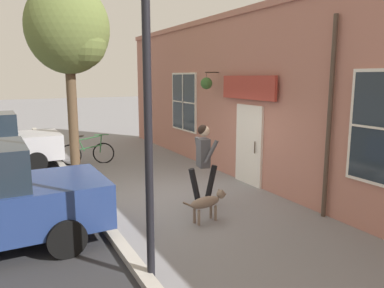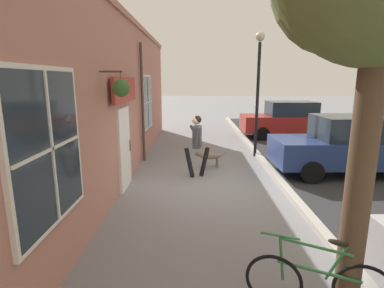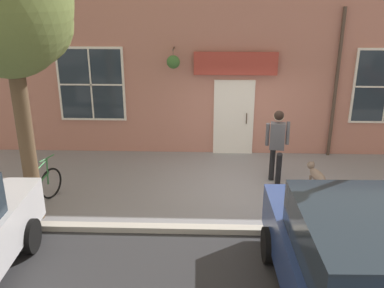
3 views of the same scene
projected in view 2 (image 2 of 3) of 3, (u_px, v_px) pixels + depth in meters
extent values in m
plane|color=gray|center=(207.00, 184.00, 8.15)|extent=(90.00, 90.00, 0.00)
cube|color=#B2ADA3|center=(281.00, 182.00, 8.12)|extent=(0.20, 28.00, 0.12)
cube|color=#B27566|center=(117.00, 103.00, 7.71)|extent=(0.30, 18.00, 4.42)
cube|color=#B27566|center=(112.00, 7.00, 7.23)|extent=(0.42, 18.00, 0.16)
cube|color=white|center=(124.00, 149.00, 7.72)|extent=(0.10, 1.10, 2.10)
cube|color=#232D38|center=(125.00, 150.00, 7.73)|extent=(0.03, 0.90, 1.90)
cylinder|color=#47382D|center=(130.00, 146.00, 8.06)|extent=(0.03, 0.03, 0.30)
cube|color=#AD3D33|center=(125.00, 90.00, 7.40)|extent=(0.08, 2.20, 0.60)
cylinder|color=#47382D|center=(143.00, 104.00, 10.14)|extent=(0.09, 0.09, 3.98)
cylinder|color=#47382D|center=(111.00, 72.00, 5.74)|extent=(0.44, 0.04, 0.04)
cylinder|color=#47382D|center=(121.00, 81.00, 5.78)|extent=(0.01, 0.01, 0.34)
cone|color=#2D2823|center=(121.00, 93.00, 5.83)|extent=(0.32, 0.32, 0.18)
sphere|color=#3D6B33|center=(121.00, 88.00, 5.81)|extent=(0.34, 0.34, 0.34)
cube|color=white|center=(48.00, 149.00, 3.74)|extent=(0.08, 1.82, 2.02)
cube|color=#232D38|center=(50.00, 149.00, 3.74)|extent=(0.03, 1.70, 1.90)
cube|color=white|center=(52.00, 149.00, 3.74)|extent=(0.04, 0.04, 1.90)
cube|color=white|center=(52.00, 149.00, 3.74)|extent=(0.04, 1.70, 0.04)
cube|color=white|center=(147.00, 102.00, 11.49)|extent=(0.08, 1.82, 2.02)
cube|color=#232D38|center=(148.00, 102.00, 11.48)|extent=(0.03, 1.70, 1.90)
cube|color=white|center=(148.00, 102.00, 11.48)|extent=(0.04, 0.04, 1.90)
cube|color=white|center=(148.00, 102.00, 11.48)|extent=(0.04, 1.70, 0.04)
cylinder|color=black|center=(189.00, 163.00, 8.68)|extent=(0.33, 0.18, 0.88)
cylinder|color=black|center=(204.00, 162.00, 8.76)|extent=(0.33, 0.18, 0.88)
cube|color=#4C4C51|center=(197.00, 137.00, 8.56)|extent=(0.27, 0.37, 0.63)
sphere|color=beige|center=(196.00, 120.00, 8.47)|extent=(0.24, 0.24, 0.24)
sphere|color=black|center=(197.00, 120.00, 8.46)|extent=(0.23, 0.23, 0.23)
cylinder|color=#4C4C51|center=(197.00, 137.00, 8.33)|extent=(0.17, 0.11, 0.57)
cylinder|color=#4C4C51|center=(195.00, 134.00, 8.79)|extent=(0.34, 0.14, 0.52)
ellipsoid|color=#7F6B5B|center=(211.00, 156.00, 9.60)|extent=(0.73, 0.35, 0.21)
cylinder|color=#7F6B5B|center=(205.00, 164.00, 9.55)|extent=(0.06, 0.06, 0.30)
cylinder|color=#7F6B5B|center=(204.00, 163.00, 9.69)|extent=(0.06, 0.06, 0.30)
cylinder|color=#7F6B5B|center=(218.00, 163.00, 9.62)|extent=(0.06, 0.06, 0.30)
cylinder|color=#7F6B5B|center=(217.00, 162.00, 9.76)|extent=(0.06, 0.06, 0.30)
sphere|color=#7F6B5B|center=(198.00, 154.00, 9.52)|extent=(0.18, 0.18, 0.18)
cone|color=#7F6B5B|center=(195.00, 154.00, 9.51)|extent=(0.11, 0.11, 0.09)
cone|color=#7F6B5B|center=(199.00, 152.00, 9.46)|extent=(0.06, 0.06, 0.07)
cone|color=#7F6B5B|center=(198.00, 151.00, 9.55)|extent=(0.06, 0.06, 0.07)
cylinder|color=#7F6B5B|center=(224.00, 154.00, 9.66)|extent=(0.21, 0.07, 0.14)
cylinder|color=brown|center=(360.00, 177.00, 3.44)|extent=(0.30, 0.30, 3.40)
torus|color=black|center=(273.00, 281.00, 3.74)|extent=(0.68, 0.28, 0.70)
cylinder|color=#33723F|center=(319.00, 272.00, 3.60)|extent=(0.97, 0.22, 0.20)
cylinder|color=#33723F|center=(336.00, 263.00, 3.54)|extent=(0.24, 0.08, 0.47)
cylinder|color=#33723F|center=(317.00, 247.00, 3.54)|extent=(0.82, 0.18, 0.17)
cylinder|color=#33723F|center=(282.00, 259.00, 3.66)|extent=(0.11, 0.05, 0.58)
cylinder|color=#33723F|center=(280.00, 236.00, 3.60)|extent=(0.44, 0.18, 0.03)
ellipsoid|color=black|center=(339.00, 243.00, 3.48)|extent=(0.26, 0.14, 0.10)
cube|color=navy|center=(346.00, 151.00, 8.96)|extent=(4.34, 1.85, 0.76)
cube|color=#1E2833|center=(356.00, 128.00, 8.81)|extent=(2.27, 1.60, 0.68)
cylinder|color=black|center=(312.00, 173.00, 8.16)|extent=(0.62, 0.19, 0.62)
cylinder|color=black|center=(291.00, 156.00, 9.88)|extent=(0.62, 0.19, 0.62)
cylinder|color=black|center=(371.00, 156.00, 9.91)|extent=(0.62, 0.19, 0.62)
cube|color=maroon|center=(286.00, 123.00, 14.76)|extent=(4.34, 1.85, 0.76)
cube|color=#1E2833|center=(291.00, 108.00, 14.61)|extent=(2.27, 1.60, 0.68)
cylinder|color=black|center=(263.00, 134.00, 13.96)|extent=(0.62, 0.19, 0.62)
cylinder|color=black|center=(255.00, 128.00, 15.68)|extent=(0.62, 0.19, 0.62)
cylinder|color=black|center=(320.00, 134.00, 13.99)|extent=(0.62, 0.19, 0.62)
cylinder|color=black|center=(305.00, 128.00, 15.71)|extent=(0.62, 0.19, 0.62)
cylinder|color=black|center=(257.00, 101.00, 10.72)|extent=(0.11, 0.11, 4.06)
sphere|color=beige|center=(260.00, 37.00, 10.26)|extent=(0.32, 0.32, 0.32)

